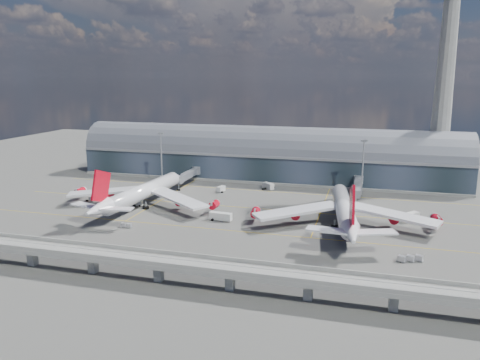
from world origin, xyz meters
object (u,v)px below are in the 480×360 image
(service_truck_2, at_px, (221,216))
(cargo_train_0, at_px, (126,225))
(cargo_train_1, at_px, (155,257))
(floodlight_mast_right, at_px, (363,166))
(cargo_train_2, at_px, (410,259))
(airliner_left, at_px, (141,193))
(service_truck_4, at_px, (221,189))
(service_truck_0, at_px, (92,198))
(service_truck_3, at_px, (411,217))
(floodlight_mast_left, at_px, (161,156))
(service_truck_5, at_px, (268,186))
(service_truck_1, at_px, (137,203))
(control_tower, at_px, (445,80))
(airliner_right, at_px, (344,211))

(service_truck_2, distance_m, cargo_train_0, 34.96)
(cargo_train_0, bearing_deg, cargo_train_1, -140.21)
(floodlight_mast_right, distance_m, cargo_train_2, 80.36)
(airliner_left, distance_m, service_truck_4, 41.92)
(service_truck_0, height_order, cargo_train_0, service_truck_0)
(service_truck_3, bearing_deg, service_truck_2, -123.45)
(floodlight_mast_right, bearing_deg, service_truck_2, -132.62)
(floodlight_mast_left, relative_size, service_truck_5, 4.03)
(service_truck_0, relative_size, service_truck_1, 1.33)
(control_tower, bearing_deg, airliner_right, -117.17)
(control_tower, distance_m, airliner_right, 98.78)
(service_truck_1, xyz_separation_m, service_truck_5, (47.02, 43.90, 0.23))
(floodlight_mast_left, relative_size, floodlight_mast_right, 1.00)
(service_truck_2, distance_m, service_truck_4, 44.69)
(floodlight_mast_right, xyz_separation_m, airliner_left, (-88.16, -46.17, -7.44))
(floodlight_mast_right, bearing_deg, service_truck_3, -61.85)
(floodlight_mast_left, bearing_deg, cargo_train_1, -66.29)
(cargo_train_1, bearing_deg, service_truck_5, -11.63)
(service_truck_3, bearing_deg, service_truck_0, -135.97)
(service_truck_3, xyz_separation_m, service_truck_5, (-62.87, 35.10, -0.10))
(airliner_right, distance_m, service_truck_1, 85.97)
(service_truck_1, bearing_deg, service_truck_4, -44.01)
(floodlight_mast_left, relative_size, service_truck_4, 5.04)
(control_tower, bearing_deg, cargo_train_1, -126.50)
(service_truck_2, relative_size, service_truck_3, 1.31)
(floodlight_mast_right, bearing_deg, service_truck_5, -178.91)
(airliner_left, height_order, cargo_train_2, airliner_left)
(cargo_train_1, bearing_deg, floodlight_mast_left, 20.24)
(control_tower, relative_size, cargo_train_2, 12.94)
(airliner_left, bearing_deg, floodlight_mast_left, 108.34)
(service_truck_2, relative_size, service_truck_5, 1.39)
(floodlight_mast_left, bearing_deg, service_truck_2, -47.88)
(control_tower, distance_m, floodlight_mast_right, 58.76)
(service_truck_4, relative_size, cargo_train_1, 0.63)
(cargo_train_2, bearing_deg, service_truck_3, 15.94)
(floodlight_mast_left, bearing_deg, airliner_right, -27.70)
(service_truck_2, relative_size, cargo_train_2, 1.12)
(control_tower, xyz_separation_m, service_truck_3, (-15.78, -63.93, -49.96))
(airliner_left, distance_m, airliner_right, 83.27)
(service_truck_5, bearing_deg, service_truck_1, 174.83)
(control_tower, bearing_deg, service_truck_1, -149.94)
(airliner_right, bearing_deg, control_tower, 55.45)
(floodlight_mast_right, distance_m, airliner_left, 99.80)
(control_tower, relative_size, service_truck_2, 11.58)
(control_tower, relative_size, cargo_train_1, 12.68)
(service_truck_4, height_order, cargo_train_1, service_truck_4)
(airliner_right, distance_m, service_truck_0, 109.57)
(floodlight_mast_left, xyz_separation_m, cargo_train_1, (42.58, -96.93, -12.70))
(service_truck_1, distance_m, cargo_train_2, 111.70)
(control_tower, height_order, cargo_train_1, control_tower)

